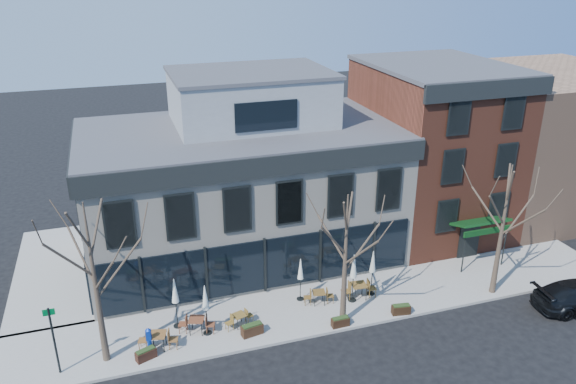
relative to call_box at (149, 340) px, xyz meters
name	(u,v)px	position (x,y,z in m)	size (l,w,h in m)	color
ground	(265,294)	(6.54, 3.38, -0.89)	(120.00, 120.00, 0.00)	black
sidewalk_front	(334,303)	(9.79, 1.23, -0.82)	(33.50, 4.70, 0.15)	gray
sidewalk_side	(55,272)	(-4.71, 9.38, -0.82)	(4.50, 12.00, 0.15)	gray
corner_building	(242,183)	(6.61, 8.44, 3.83)	(18.39, 10.39, 11.10)	beige
red_brick_building	(432,148)	(19.54, 8.36, 4.74)	(8.20, 11.78, 11.18)	brown
bg_building	(543,139)	(29.54, 9.38, 4.11)	(12.00, 12.00, 10.00)	#8C664C
tree_corner	(95,283)	(-1.95, 0.17, 3.35)	(3.93, 3.98, 7.92)	#382B21
tree_mid	(345,259)	(9.55, -0.53, 2.90)	(3.50, 3.55, 7.04)	#382B21
tree_right	(502,229)	(18.55, -0.53, 3.13)	(3.72, 3.77, 7.48)	#382B21
sign_pole	(53,337)	(-3.96, -0.12, 1.18)	(0.50, 0.10, 3.40)	black
call_box	(149,340)	(0.00, 0.00, 0.00)	(0.28, 0.28, 1.41)	#0B2D9A
cafe_set_0	(158,339)	(0.41, 0.22, -0.23)	(1.94, 0.96, 1.00)	brown
cafe_set_1	(197,324)	(2.35, 0.90, -0.25)	(1.86, 1.04, 0.96)	brown
cafe_set_2	(239,319)	(4.46, 0.75, -0.33)	(1.58, 0.82, 0.81)	brown
cafe_set_3	(319,296)	(8.97, 1.39, -0.30)	(1.68, 0.76, 0.87)	brown
cafe_set_4	(359,289)	(11.21, 1.20, -0.21)	(2.02, 0.87, 1.05)	brown
umbrella_0	(175,293)	(1.50, 1.68, 1.20)	(0.44, 0.44, 2.76)	black
umbrella_1	(205,300)	(2.82, 0.65, 1.19)	(0.44, 0.44, 2.74)	black
umbrella_2	(301,271)	(8.15, 2.05, 1.01)	(0.40, 0.40, 2.49)	black
umbrella_3	(354,269)	(10.78, 1.07, 1.24)	(0.45, 0.45, 2.80)	black
umbrella_4	(373,264)	(12.03, 1.35, 1.15)	(0.43, 0.43, 2.68)	black
planter_0	(146,354)	(-0.22, -0.38, -0.48)	(1.02, 0.69, 0.53)	black
planter_1	(252,329)	(4.89, -0.12, -0.45)	(1.13, 0.61, 0.60)	black
planter_2	(340,322)	(9.28, -0.82, -0.49)	(0.92, 0.38, 0.51)	black
planter_3	(401,309)	(12.69, -0.82, -0.48)	(1.01, 0.53, 0.54)	black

